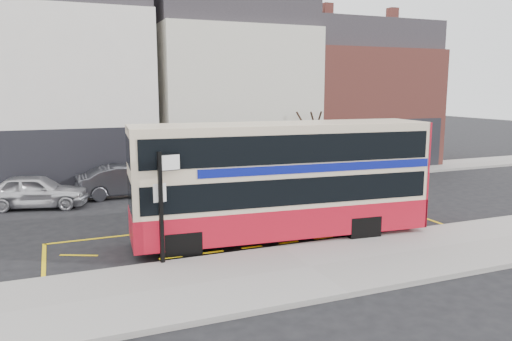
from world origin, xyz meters
name	(u,v)px	position (x,y,z in m)	size (l,w,h in m)	color
ground	(276,247)	(0.00, 0.00, 0.00)	(120.00, 120.00, 0.00)	black
pavement	(310,269)	(0.00, -2.30, 0.07)	(40.00, 4.00, 0.15)	gray
kerb	(281,249)	(0.00, -0.38, 0.07)	(40.00, 0.15, 0.15)	gray
far_pavement	(190,185)	(0.00, 11.00, 0.07)	(50.00, 3.00, 0.15)	gray
road_markings	(258,234)	(0.00, 1.60, 0.01)	(14.00, 3.40, 0.01)	yellow
terrace_left	(70,84)	(-5.50, 14.99, 5.32)	(8.00, 8.01, 11.80)	silver
terrace_green_shop	(227,88)	(3.50, 14.99, 5.07)	(9.00, 8.01, 11.30)	beige
terrace_right	(352,96)	(12.50, 14.99, 4.57)	(9.00, 8.01, 10.30)	brown
double_decker_bus	(283,179)	(0.54, 0.71, 2.09)	(10.13, 3.13, 3.98)	beige
bus_stop_post	(163,197)	(-3.73, -0.38, 2.07)	(0.81, 0.16, 3.22)	black
car_silver	(36,191)	(-7.34, 8.85, 0.73)	(1.72, 4.28, 1.46)	silver
car_grey	(126,181)	(-3.40, 9.77, 0.75)	(1.59, 4.55, 1.50)	#38393F
car_white	(333,172)	(7.00, 8.20, 0.76)	(2.12, 5.22, 1.51)	silver
street_tree_right	(307,120)	(6.87, 10.88, 3.32)	(2.26, 2.26, 4.88)	#311C15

